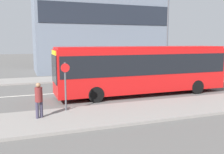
# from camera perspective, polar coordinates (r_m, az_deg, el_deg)

# --- Properties ---
(ground_plane) EXTENTS (120.00, 120.00, 0.00)m
(ground_plane) POSITION_cam_1_polar(r_m,az_deg,el_deg) (18.39, -4.97, -3.21)
(ground_plane) COLOR #595654
(sidewalk_near) EXTENTS (44.00, 3.50, 0.13)m
(sidewalk_near) POSITION_cam_1_polar(r_m,az_deg,el_deg) (12.61, 2.50, -8.19)
(sidewalk_near) COLOR gray
(sidewalk_near) RESTS_ON ground_plane
(sidewalk_far) EXTENTS (44.00, 3.50, 0.13)m
(sidewalk_far) POSITION_cam_1_polar(r_m,az_deg,el_deg) (24.39, -8.80, -0.32)
(sidewalk_far) COLOR gray
(sidewalk_far) RESTS_ON ground_plane
(lane_centerline) EXTENTS (41.80, 0.16, 0.01)m
(lane_centerline) POSITION_cam_1_polar(r_m,az_deg,el_deg) (18.39, -4.98, -3.20)
(lane_centerline) COLOR silver
(lane_centerline) RESTS_ON ground_plane
(city_bus) EXTENTS (11.81, 2.48, 3.27)m
(city_bus) POSITION_cam_1_polar(r_m,az_deg,el_deg) (17.03, 7.03, 2.26)
(city_bus) COLOR red
(city_bus) RESTS_ON ground_plane
(parked_car_0) EXTENTS (4.52, 1.86, 1.41)m
(parked_car_0) POSITION_cam_1_polar(r_m,az_deg,el_deg) (28.25, 22.58, 1.51)
(parked_car_0) COLOR #A39E84
(parked_car_0) RESTS_ON ground_plane
(pedestrian_near_stop) EXTENTS (0.34, 0.34, 1.63)m
(pedestrian_near_stop) POSITION_cam_1_polar(r_m,az_deg,el_deg) (11.84, -16.38, -4.66)
(pedestrian_near_stop) COLOR #383347
(pedestrian_near_stop) RESTS_ON sidewalk_near
(bus_stop_sign) EXTENTS (0.44, 0.12, 2.45)m
(bus_stop_sign) POSITION_cam_1_polar(r_m,az_deg,el_deg) (12.71, -10.60, -1.23)
(bus_stop_sign) COLOR #4C4C51
(bus_stop_sign) RESTS_ON sidewalk_near
(street_lamp) EXTENTS (0.36, 0.36, 8.27)m
(street_lamp) POSITION_cam_1_polar(r_m,az_deg,el_deg) (27.02, 12.60, 11.02)
(street_lamp) COLOR #4C4C51
(street_lamp) RESTS_ON sidewalk_far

